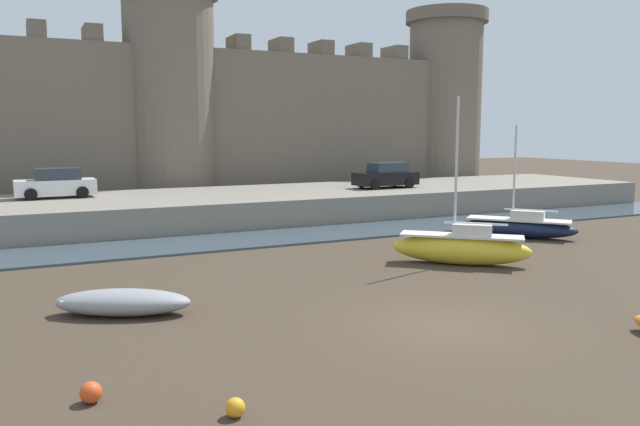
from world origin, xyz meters
TOP-DOWN VIEW (x-y plane):
  - ground_plane at (0.00, 0.00)m, footprint 160.00×160.00m
  - water_channel at (0.00, 14.59)m, footprint 80.00×4.50m
  - quay_road at (0.00, 21.84)m, footprint 59.01×10.00m
  - castle at (-0.00, 31.15)m, footprint 53.90×6.89m
  - rowboat_midflat_left at (-7.49, 4.72)m, footprint 4.00×2.86m
  - sailboat_midflat_right at (11.78, 9.62)m, footprint 4.60×5.08m
  - sailboat_foreground_left at (5.33, 5.91)m, footprint 4.74×4.44m
  - mooring_buoy_off_centre at (-8.93, -0.93)m, footprint 0.42×0.42m
  - mooring_buoy_mid_mud at (-6.66, -2.69)m, footprint 0.36×0.36m
  - car_quay_centre_east at (11.29, 20.96)m, footprint 4.14×1.95m
  - car_quay_west at (-8.05, 23.68)m, footprint 4.14×1.95m

SIDE VIEW (x-z plane):
  - ground_plane at x=0.00m, z-range 0.00..0.00m
  - water_channel at x=0.00m, z-range 0.00..0.10m
  - mooring_buoy_mid_mud at x=-6.66m, z-range 0.00..0.36m
  - mooring_buoy_off_centre at x=-8.93m, z-range 0.00..0.42m
  - rowboat_midflat_left at x=-7.49m, z-range 0.02..0.75m
  - sailboat_midflat_right at x=11.78m, z-range -2.16..3.25m
  - sailboat_foreground_left at x=5.33m, z-range -2.54..3.89m
  - quay_road at x=0.00m, z-range 0.00..1.51m
  - car_quay_centre_east at x=11.29m, z-range 1.48..3.10m
  - car_quay_west at x=-8.05m, z-range 1.48..3.10m
  - castle at x=0.00m, z-range -2.36..15.79m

